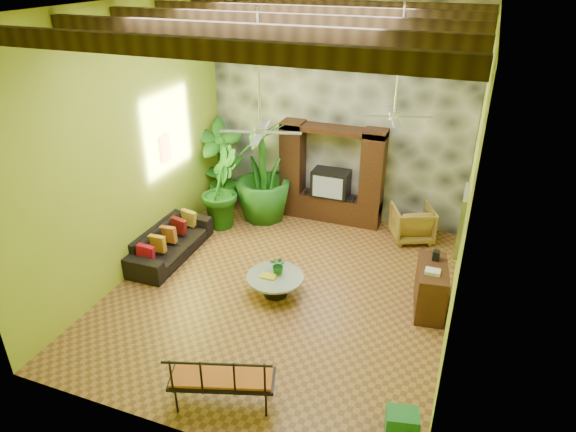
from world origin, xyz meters
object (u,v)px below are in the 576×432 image
at_px(wicker_armchair, 412,223).
at_px(tall_plant_b, 220,188).
at_px(coffee_table, 275,282).
at_px(iron_bench, 219,378).
at_px(ceiling_fan_back, 395,104).
at_px(side_console, 431,288).
at_px(tall_plant_a, 221,166).
at_px(sofa, 169,242).
at_px(tall_plant_c, 263,172).
at_px(entertainment_center, 331,181).
at_px(ceiling_fan_front, 260,118).
at_px(green_bin, 402,423).

distance_m(wicker_armchair, tall_plant_b, 4.35).
relative_size(coffee_table, iron_bench, 0.69).
relative_size(ceiling_fan_back, side_console, 1.70).
xyz_separation_m(tall_plant_a, tall_plant_b, (0.37, -0.78, -0.20)).
distance_m(sofa, tall_plant_c, 2.71).
bearing_deg(entertainment_center, tall_plant_c, -160.49).
height_order(sofa, iron_bench, iron_bench).
bearing_deg(tall_plant_b, ceiling_fan_front, -48.74).
relative_size(entertainment_center, ceiling_fan_front, 1.29).
bearing_deg(ceiling_fan_back, iron_bench, -108.25).
height_order(tall_plant_c, green_bin, tall_plant_c).
height_order(ceiling_fan_back, wicker_armchair, ceiling_fan_back).
xyz_separation_m(coffee_table, green_bin, (2.72, -2.32, -0.07)).
height_order(tall_plant_a, iron_bench, tall_plant_a).
distance_m(tall_plant_b, iron_bench, 5.52).
xyz_separation_m(coffee_table, iron_bench, (0.30, -2.76, 0.29)).
distance_m(entertainment_center, tall_plant_c, 1.60).
relative_size(entertainment_center, side_console, 2.19).
height_order(tall_plant_b, iron_bench, tall_plant_b).
xyz_separation_m(ceiling_fan_front, coffee_table, (0.13, 0.21, -3.15)).
distance_m(sofa, green_bin, 6.01).
relative_size(sofa, iron_bench, 1.47).
bearing_deg(tall_plant_a, green_bin, -44.75).
relative_size(sofa, tall_plant_b, 1.22).
bearing_deg(entertainment_center, side_console, -46.30).
height_order(coffee_table, green_bin, coffee_table).
xyz_separation_m(ceiling_fan_front, side_console, (2.85, 0.76, -2.96)).
height_order(ceiling_fan_front, wicker_armchair, ceiling_fan_front).
relative_size(ceiling_fan_back, sofa, 0.83).
bearing_deg(ceiling_fan_front, side_console, 15.00).
distance_m(tall_plant_c, green_bin, 6.66).
height_order(ceiling_fan_back, coffee_table, ceiling_fan_back).
xyz_separation_m(ceiling_fan_front, tall_plant_b, (-2.07, 2.36, -2.48)).
xyz_separation_m(ceiling_fan_front, ceiling_fan_back, (1.80, 1.60, 0.00)).
xyz_separation_m(tall_plant_b, side_console, (4.92, -1.60, -0.48)).
distance_m(ceiling_fan_front, green_bin, 4.79).
distance_m(ceiling_fan_back, side_console, 3.25).
bearing_deg(ceiling_fan_back, coffee_table, -140.16).
xyz_separation_m(ceiling_fan_back, coffee_table, (-1.67, -1.39, -3.15)).
distance_m(wicker_armchair, green_bin, 5.37).
bearing_deg(wicker_armchair, tall_plant_c, -20.54).
bearing_deg(tall_plant_b, entertainment_center, 27.40).
distance_m(ceiling_fan_back, iron_bench, 5.22).
bearing_deg(entertainment_center, ceiling_fan_back, -50.43).
bearing_deg(sofa, tall_plant_a, -1.08).
xyz_separation_m(tall_plant_b, coffee_table, (2.20, -2.15, -0.66)).
height_order(entertainment_center, ceiling_fan_front, ceiling_fan_front).
bearing_deg(ceiling_fan_front, ceiling_fan_back, 41.63).
bearing_deg(ceiling_fan_front, tall_plant_b, 131.26).
xyz_separation_m(side_console, green_bin, (0.00, -2.87, -0.25)).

